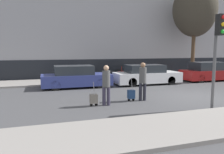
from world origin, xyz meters
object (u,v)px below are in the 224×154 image
(trolley_left, at_px, (94,99))
(traffic_light, at_px, (218,43))
(parked_car_1, at_px, (147,75))
(bare_tree_near_crossing, at_px, (195,9))
(pedestrian_left, at_px, (106,83))
(parked_bicycle, at_px, (124,73))
(parked_car_2, at_px, (208,72))
(trolley_right, at_px, (131,94))
(bare_tree_down_street, at_px, (195,12))
(pedestrian_right, at_px, (143,79))
(parked_car_0, at_px, (76,77))

(trolley_left, bearing_deg, traffic_light, -24.39)
(trolley_left, height_order, traffic_light, traffic_light)
(parked_car_1, bearing_deg, bare_tree_near_crossing, 21.12)
(pedestrian_left, bearing_deg, parked_car_1, 55.50)
(traffic_light, xyz_separation_m, bare_tree_near_crossing, (5.73, 8.90, 3.10))
(traffic_light, bearing_deg, parked_bicycle, 91.74)
(parked_car_1, relative_size, bare_tree_near_crossing, 0.59)
(pedestrian_left, bearing_deg, parked_car_2, 34.52)
(parked_car_1, bearing_deg, trolley_right, -124.01)
(trolley_right, bearing_deg, bare_tree_down_street, 38.50)
(pedestrian_right, distance_m, bare_tree_down_street, 11.78)
(pedestrian_left, distance_m, trolley_right, 1.58)
(parked_bicycle, relative_size, bare_tree_down_street, 0.23)
(pedestrian_right, relative_size, parked_bicycle, 1.03)
(pedestrian_left, height_order, trolley_right, pedestrian_left)
(trolley_left, distance_m, traffic_light, 5.48)
(parked_car_1, height_order, pedestrian_right, pedestrian_right)
(pedestrian_left, height_order, parked_bicycle, pedestrian_left)
(parked_car_0, distance_m, parked_car_1, 4.93)
(parked_car_2, bearing_deg, pedestrian_right, -149.21)
(trolley_right, xyz_separation_m, bare_tree_near_crossing, (8.34, 6.48, 5.46))
(traffic_light, xyz_separation_m, parked_bicycle, (-0.29, 9.62, -2.18))
(parked_car_0, xyz_separation_m, trolley_left, (0.05, -4.97, -0.35))
(parked_bicycle, xyz_separation_m, bare_tree_down_street, (6.44, -0.24, 5.19))
(parked_car_0, xyz_separation_m, pedestrian_left, (0.60, -5.04, 0.34))
(trolley_right, bearing_deg, bare_tree_near_crossing, 37.86)
(pedestrian_right, height_order, parked_bicycle, pedestrian_right)
(traffic_light, relative_size, bare_tree_near_crossing, 0.48)
(bare_tree_near_crossing, bearing_deg, pedestrian_right, -139.88)
(pedestrian_left, distance_m, parked_bicycle, 8.50)
(parked_car_2, distance_m, parked_bicycle, 6.61)
(trolley_left, bearing_deg, parked_bicycle, 60.98)
(traffic_light, bearing_deg, parked_car_0, 122.99)
(pedestrian_right, bearing_deg, parked_car_1, 70.82)
(parked_car_2, distance_m, trolley_right, 9.55)
(parked_car_1, height_order, trolley_left, parked_car_1)
(pedestrian_left, relative_size, trolley_left, 1.67)
(parked_bicycle, bearing_deg, pedestrian_left, -115.57)
(pedestrian_left, distance_m, trolley_left, 0.88)
(parked_bicycle, distance_m, bare_tree_down_street, 8.28)
(parked_bicycle, height_order, bare_tree_near_crossing, bare_tree_near_crossing)
(bare_tree_near_crossing, bearing_deg, trolley_left, -146.15)
(traffic_light, height_order, parked_bicycle, traffic_light)
(pedestrian_right, height_order, bare_tree_near_crossing, bare_tree_near_crossing)
(parked_bicycle, bearing_deg, parked_car_1, -76.59)
(parked_car_2, height_order, pedestrian_right, pedestrian_right)
(pedestrian_right, xyz_separation_m, bare_tree_down_street, (8.21, 7.05, 4.65))
(parked_car_0, distance_m, pedestrian_right, 5.31)
(pedestrian_left, bearing_deg, bare_tree_down_street, 43.44)
(trolley_left, distance_m, bare_tree_near_crossing, 13.48)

